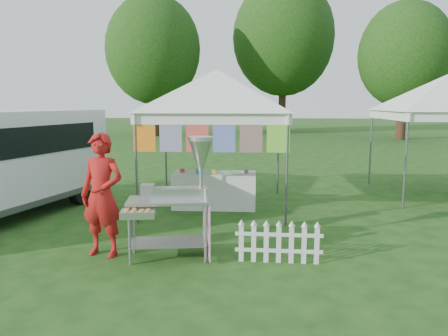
{
  "coord_description": "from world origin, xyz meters",
  "views": [
    {
      "loc": [
        0.78,
        -5.98,
        2.29
      ],
      "look_at": [
        0.26,
        1.97,
        1.1
      ],
      "focal_mm": 35.0,
      "sensor_mm": 36.0,
      "label": 1
    }
  ],
  "objects": [
    {
      "name": "ground",
      "position": [
        0.0,
        0.0,
        0.0
      ],
      "size": [
        120.0,
        120.0,
        0.0
      ],
      "primitive_type": "plane",
      "color": "#184213",
      "rests_on": "ground"
    },
    {
      "name": "canopy_main",
      "position": [
        0.0,
        3.49,
        2.99
      ],
      "size": [
        4.24,
        4.24,
        3.45
      ],
      "color": "#59595E",
      "rests_on": "ground"
    },
    {
      "name": "tree_left",
      "position": [
        -6.0,
        24.0,
        5.83
      ],
      "size": [
        6.4,
        6.4,
        9.53
      ],
      "color": "#342013",
      "rests_on": "ground"
    },
    {
      "name": "tree_mid",
      "position": [
        3.0,
        28.0,
        7.14
      ],
      "size": [
        7.6,
        7.6,
        11.52
      ],
      "color": "#342013",
      "rests_on": "ground"
    },
    {
      "name": "tree_right",
      "position": [
        10.0,
        22.0,
        5.18
      ],
      "size": [
        5.6,
        5.6,
        8.42
      ],
      "color": "#342013",
      "rests_on": "ground"
    },
    {
      "name": "donut_cart",
      "position": [
        -0.26,
        0.21,
        1.06
      ],
      "size": [
        1.31,
        1.05,
        1.81
      ],
      "rotation": [
        0.0,
        0.0,
        0.15
      ],
      "color": "gray",
      "rests_on": "ground"
    },
    {
      "name": "vendor",
      "position": [
        -1.45,
        0.26,
        0.93
      ],
      "size": [
        0.76,
        0.58,
        1.86
      ],
      "primitive_type": "imported",
      "rotation": [
        0.0,
        0.0,
        -0.22
      ],
      "color": "#A51514",
      "rests_on": "ground"
    },
    {
      "name": "picket_fence",
      "position": [
        1.17,
        0.1,
        0.29
      ],
      "size": [
        1.26,
        0.07,
        0.56
      ],
      "rotation": [
        0.0,
        0.0,
        -0.04
      ],
      "color": "silver",
      "rests_on": "ground"
    },
    {
      "name": "display_table",
      "position": [
        -0.05,
        3.38,
        0.39
      ],
      "size": [
        1.8,
        0.7,
        0.78
      ],
      "primitive_type": "cube",
      "color": "white",
      "rests_on": "ground"
    }
  ]
}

